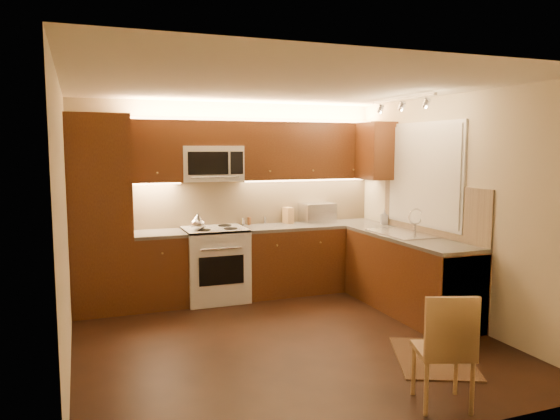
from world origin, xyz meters
name	(u,v)px	position (x,y,z in m)	size (l,w,h in m)	color
floor	(285,341)	(0.00, 0.00, 0.00)	(4.00, 4.00, 0.01)	black
ceiling	(286,86)	(0.00, 0.00, 2.50)	(4.00, 4.00, 0.01)	beige
wall_back	(230,199)	(0.00, 2.00, 1.25)	(4.00, 0.01, 2.50)	beige
wall_front	(402,255)	(0.00, -2.00, 1.25)	(4.00, 0.01, 2.50)	beige
wall_left	(64,227)	(-2.00, 0.00, 1.25)	(0.01, 4.00, 2.50)	beige
wall_right	(455,209)	(2.00, 0.00, 1.25)	(0.01, 4.00, 2.50)	beige
pantry	(100,214)	(-1.65, 1.70, 1.15)	(0.70, 0.60, 2.30)	#441F0E
base_cab_back_left	(159,270)	(-0.99, 1.70, 0.43)	(0.62, 0.60, 0.86)	#441F0E
counter_back_left	(158,234)	(-0.99, 1.70, 0.88)	(0.62, 0.60, 0.04)	#3E3B38
base_cab_back_right	(311,258)	(1.04, 1.70, 0.43)	(1.92, 0.60, 0.86)	#441F0E
counter_back_right	(312,225)	(1.04, 1.70, 0.88)	(1.92, 0.60, 0.04)	#3E3B38
base_cab_right	(408,276)	(1.70, 0.40, 0.43)	(0.60, 2.00, 0.86)	#441F0E
counter_right	(409,238)	(1.70, 0.40, 0.88)	(0.60, 2.00, 0.04)	#3E3B38
dishwasher	(447,290)	(1.70, -0.30, 0.43)	(0.58, 0.60, 0.84)	silver
backsplash_back	(256,202)	(0.35, 1.99, 1.20)	(3.30, 0.02, 0.60)	tan
backsplash_right	(431,209)	(1.99, 0.40, 1.20)	(0.02, 2.00, 0.60)	tan
upper_cab_back_left	(155,151)	(-0.99, 1.82, 1.88)	(0.62, 0.35, 0.75)	#441F0E
upper_cab_back_right	(308,151)	(1.04, 1.82, 1.88)	(1.92, 0.35, 0.75)	#441F0E
upper_cab_bridge	(210,133)	(-0.30, 1.82, 2.09)	(0.76, 0.35, 0.31)	#441F0E
upper_cab_right_corner	(376,151)	(1.82, 1.40, 1.88)	(0.35, 0.50, 0.75)	#441F0E
stove	(215,264)	(-0.30, 1.68, 0.46)	(0.76, 0.65, 0.92)	silver
microwave	(211,164)	(-0.30, 1.81, 1.72)	(0.76, 0.38, 0.44)	silver
window_frame	(424,175)	(1.99, 0.55, 1.60)	(0.03, 1.44, 1.24)	silver
window_blinds	(423,175)	(1.97, 0.55, 1.60)	(0.02, 1.36, 1.16)	silver
sink	(402,228)	(1.70, 0.55, 0.98)	(0.52, 0.86, 0.15)	silver
faucet	(415,221)	(1.88, 0.55, 1.05)	(0.20, 0.04, 0.30)	silver
track_light_bar	(402,99)	(1.55, 0.40, 2.46)	(0.04, 1.20, 0.03)	silver
kettle	(198,222)	(-0.54, 1.53, 1.03)	(0.18, 0.18, 0.21)	silver
toaster_oven	(317,213)	(1.18, 1.83, 1.03)	(0.44, 0.33, 0.26)	silver
knife_block	(288,215)	(0.77, 1.88, 1.01)	(0.10, 0.16, 0.21)	#A97F4C
spice_jar_a	(265,220)	(0.46, 1.94, 0.95)	(0.04, 0.04, 0.10)	silver
spice_jar_b	(249,221)	(0.23, 1.92, 0.95)	(0.05, 0.05, 0.10)	brown
spice_jar_c	(243,222)	(0.14, 1.88, 0.95)	(0.04, 0.04, 0.10)	silver
spice_jar_d	(243,222)	(0.14, 1.90, 0.94)	(0.04, 0.04, 0.08)	#A78A32
soap_bottle	(384,217)	(1.94, 1.34, 1.00)	(0.09, 0.09, 0.20)	#BBBCC0
rug	(433,358)	(1.10, -0.90, 0.01)	(0.66, 0.99, 0.01)	black
dining_chair	(443,348)	(0.61, -1.65, 0.44)	(0.39, 0.39, 0.88)	#A97F4C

